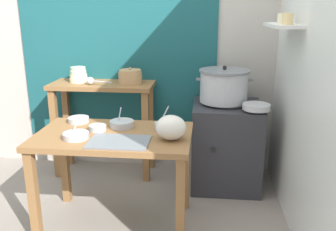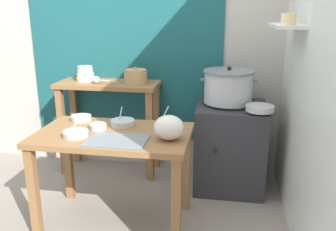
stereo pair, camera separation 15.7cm
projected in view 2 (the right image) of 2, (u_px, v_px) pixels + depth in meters
The scene contains 18 objects.
ground_plane at pixel (111, 217), 2.83m from camera, with size 9.00×9.00×0.00m, color gray.
wall_back at pixel (149, 37), 3.48m from camera, with size 4.40×0.12×2.60m.
wall_right at pixel (312, 50), 2.42m from camera, with size 0.30×3.20×2.60m.
prep_table at pixel (114, 147), 2.61m from camera, with size 1.10×0.66×0.72m.
back_shelf_table at pixel (109, 105), 3.46m from camera, with size 0.96×0.40×0.90m.
stove_block at pixel (230, 146), 3.24m from camera, with size 0.60×0.61×0.78m.
steamer_pot at pixel (228, 86), 3.11m from camera, with size 0.48×0.44×0.32m.
clay_pot at pixel (136, 76), 3.34m from camera, with size 0.22×0.22×0.15m.
bowl_stack_enamel at pixel (85, 74), 3.44m from camera, with size 0.17×0.17×0.14m.
ladle at pixel (97, 80), 3.33m from camera, with size 0.25×0.10×0.07m.
serving_tray at pixel (117, 141), 2.40m from camera, with size 0.40×0.28×0.01m, color slate.
plastic_bag at pixel (169, 128), 2.41m from camera, with size 0.21×0.18×0.17m, color silver.
wide_pan at pixel (260, 108), 2.89m from camera, with size 0.22×0.22×0.05m, color #B7BABF.
prep_bowl_0 at pixel (76, 133), 2.49m from camera, with size 0.18×0.18×0.15m.
prep_bowl_1 at pixel (81, 118), 2.84m from camera, with size 0.16×0.16×0.04m.
prep_bowl_2 at pixel (98, 126), 2.64m from camera, with size 0.12×0.12×0.04m.
prep_bowl_3 at pixel (123, 123), 2.71m from camera, with size 0.18×0.18×0.14m.
prep_bowl_4 at pixel (164, 126), 2.63m from camera, with size 0.13×0.13×0.17m.
Camera 2 is at (0.86, -2.38, 1.57)m, focal length 38.61 mm.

